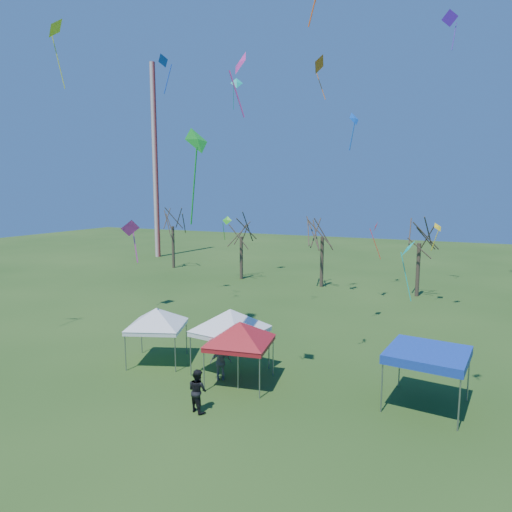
{
  "coord_description": "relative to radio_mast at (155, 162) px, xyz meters",
  "views": [
    {
      "loc": [
        9.42,
        -15.68,
        8.8
      ],
      "look_at": [
        0.82,
        3.0,
        5.85
      ],
      "focal_mm": 32.0,
      "sensor_mm": 36.0,
      "label": 1
    }
  ],
  "objects": [
    {
      "name": "kite_27",
      "position": [
        29.39,
        -33.71,
        1.0
      ],
      "size": [
        1.06,
        1.01,
        2.37
      ],
      "rotation": [
        0.0,
        0.0,
        5.57
      ],
      "color": "#ED349B",
      "rests_on": "ground"
    },
    {
      "name": "tree_3",
      "position": [
        34.03,
        -9.96,
        -6.42
      ],
      "size": [
        3.59,
        3.59,
        7.91
      ],
      "color": "#3D2D21",
      "rests_on": "ground"
    },
    {
      "name": "kite_19",
      "position": [
        35.52,
        -12.52,
        -6.48
      ],
      "size": [
        0.93,
        1.0,
        2.17
      ],
      "rotation": [
        0.0,
        0.0,
        0.99
      ],
      "color": "yellow",
      "rests_on": "ground"
    },
    {
      "name": "kite_22",
      "position": [
        30.98,
        -13.16,
        -6.6
      ],
      "size": [
        0.95,
        0.98,
        3.06
      ],
      "rotation": [
        0.0,
        0.0,
        4.82
      ],
      "color": "red",
      "rests_on": "ground"
    },
    {
      "name": "tree_0",
      "position": [
        7.15,
        -6.62,
        -6.01
      ],
      "size": [
        3.83,
        3.83,
        8.44
      ],
      "color": "#3D2D21",
      "rests_on": "ground"
    },
    {
      "name": "kite_8",
      "position": [
        15.02,
        -29.04,
        5.66
      ],
      "size": [
        1.45,
        1.63,
        3.94
      ],
      "rotation": [
        0.0,
        0.0,
        5.2
      ],
      "color": "#CFDF17",
      "rests_on": "ground"
    },
    {
      "name": "kite_11",
      "position": [
        27.37,
        -17.3,
        5.11
      ],
      "size": [
        0.9,
        1.47,
        3.07
      ],
      "rotation": [
        0.0,
        0.0,
        4.57
      ],
      "color": "orange",
      "rests_on": "ground"
    },
    {
      "name": "person_dark",
      "position": [
        28.07,
        -34.96,
        -11.62
      ],
      "size": [
        1.03,
        0.91,
        1.75
      ],
      "primitive_type": "imported",
      "rotation": [
        0.0,
        0.0,
        2.8
      ],
      "color": "black",
      "rests_on": "ground"
    },
    {
      "name": "tent_white_mid",
      "position": [
        27.39,
        -30.86,
        -9.55
      ],
      "size": [
        4.11,
        4.11,
        3.66
      ],
      "rotation": [
        0.0,
        0.0,
        -0.13
      ],
      "color": "gray",
      "rests_on": "ground"
    },
    {
      "name": "tree_1",
      "position": [
        17.23,
        -9.35,
        -6.71
      ],
      "size": [
        3.42,
        3.42,
        7.54
      ],
      "color": "#3D2D21",
      "rests_on": "ground"
    },
    {
      "name": "kite_17",
      "position": [
        34.89,
        -26.27,
        -6.56
      ],
      "size": [
        0.86,
        1.15,
        3.2
      ],
      "rotation": [
        0.0,
        0.0,
        4.85
      ],
      "color": "#0CC1A0",
      "rests_on": "ground"
    },
    {
      "name": "radio_mast",
      "position": [
        0.0,
        0.0,
        0.0
      ],
      "size": [
        0.7,
        0.7,
        25.0
      ],
      "primitive_type": "cylinder",
      "color": "silver",
      "rests_on": "ground"
    },
    {
      "name": "kite_18",
      "position": [
        31.3,
        -22.99,
        0.32
      ],
      "size": [
        0.74,
        0.94,
        2.17
      ],
      "rotation": [
        0.0,
        0.0,
        1.14
      ],
      "color": "blue",
      "rests_on": "ground"
    },
    {
      "name": "kite_13",
      "position": [
        16.73,
        -11.38,
        -6.55
      ],
      "size": [
        1.02,
        0.76,
        2.36
      ],
      "rotation": [
        0.0,
        0.0,
        0.21
      ],
      "color": "green",
      "rests_on": "ground"
    },
    {
      "name": "tree_2",
      "position": [
        25.63,
        -9.62,
        -6.21
      ],
      "size": [
        3.71,
        3.71,
        8.18
      ],
      "color": "#3D2D21",
      "rests_on": "ground"
    },
    {
      "name": "tent_red",
      "position": [
        28.4,
        -31.84,
        -9.77
      ],
      "size": [
        3.78,
        3.78,
        3.38
      ],
      "rotation": [
        0.0,
        0.0,
        0.16
      ],
      "color": "gray",
      "rests_on": "ground"
    },
    {
      "name": "kite_5",
      "position": [
        27.88,
        -34.37,
        -1.84
      ],
      "size": [
        0.96,
        1.3,
        3.77
      ],
      "rotation": [
        0.0,
        0.0,
        1.3
      ],
      "color": "green",
      "rests_on": "ground"
    },
    {
      "name": "kite_7",
      "position": [
        18.27,
        -22.98,
        4.94
      ],
      "size": [
        1.01,
        0.8,
        2.72
      ],
      "rotation": [
        0.0,
        0.0,
        2.95
      ],
      "color": "blue",
      "rests_on": "ground"
    },
    {
      "name": "person_grey",
      "position": [
        27.41,
        -31.88,
        -11.65
      ],
      "size": [
        1.08,
        0.86,
        1.71
      ],
      "primitive_type": "imported",
      "rotation": [
        0.0,
        0.0,
        3.66
      ],
      "color": "slate",
      "rests_on": "ground"
    },
    {
      "name": "ground",
      "position": [
        28.0,
        -34.0,
        -12.5
      ],
      "size": [
        140.0,
        140.0,
        0.0
      ],
      "primitive_type": "plane",
      "color": "#264917",
      "rests_on": "ground"
    },
    {
      "name": "kite_3",
      "position": [
        35.38,
        -9.08,
        9.58
      ],
      "size": [
        1.35,
        0.83,
        3.19
      ],
      "rotation": [
        0.0,
        0.0,
        2.89
      ],
      "color": "#5219B5",
      "rests_on": "ground"
    },
    {
      "name": "kite_2",
      "position": [
        17.2,
        -10.1,
        6.25
      ],
      "size": [
        1.34,
        1.14,
        2.9
      ],
      "rotation": [
        0.0,
        0.0,
        0.52
      ],
      "color": "#0BB39E",
      "rests_on": "ground"
    },
    {
      "name": "tent_white_west",
      "position": [
        23.33,
        -31.26,
        -9.82
      ],
      "size": [
        3.52,
        3.52,
        3.32
      ],
      "rotation": [
        0.0,
        0.0,
        0.36
      ],
      "color": "gray",
      "rests_on": "ground"
    },
    {
      "name": "kite_1",
      "position": [
        22.99,
        -32.6,
        -5.47
      ],
      "size": [
        0.92,
        1.06,
        2.1
      ],
      "rotation": [
        0.0,
        0.0,
        4.19
      ],
      "color": "#D02E9A",
      "rests_on": "ground"
    },
    {
      "name": "tent_blue",
      "position": [
        36.34,
        -30.69,
        -10.3
      ],
      "size": [
        3.36,
        3.36,
        2.4
      ],
      "rotation": [
        0.0,
        0.0,
        -0.11
      ],
      "color": "gray",
      "rests_on": "ground"
    }
  ]
}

